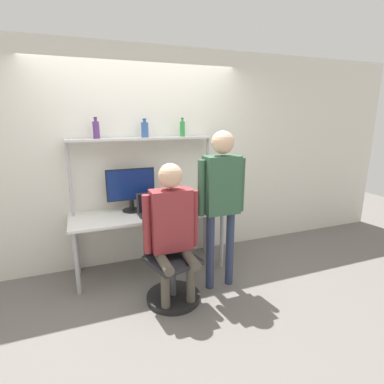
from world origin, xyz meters
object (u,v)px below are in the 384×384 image
object	(u,v)px
monitor	(131,187)
bottle_purple	(96,130)
laptop	(152,208)
cell_phone	(176,212)
person_seated	(172,223)
bottle_blue	(145,129)
office_chair	(171,273)
bottle_green	(182,129)
person_standing	(222,191)

from	to	relation	value
monitor	bottle_purple	world-z (taller)	bottle_purple
laptop	cell_phone	bearing A→B (deg)	-14.52
cell_phone	person_seated	xyz separation A→B (m)	(-0.24, -0.61, 0.10)
bottle_blue	bottle_purple	bearing A→B (deg)	180.00
office_chair	bottle_green	size ratio (longest dim) A/B	4.07
monitor	office_chair	world-z (taller)	monitor
monitor	office_chair	xyz separation A→B (m)	(0.23, -0.84, -0.76)
person_standing	bottle_green	world-z (taller)	bottle_green
person_seated	person_standing	xyz separation A→B (m)	(0.57, 0.08, 0.26)
bottle_purple	person_seated	bearing A→B (deg)	-57.49
person_standing	bottle_blue	bearing A→B (deg)	125.84
laptop	bottle_blue	size ratio (longest dim) A/B	1.60
monitor	bottle_purple	size ratio (longest dim) A/B	2.46
monitor	person_standing	xyz separation A→B (m)	(0.82, -0.80, 0.07)
cell_phone	bottle_blue	size ratio (longest dim) A/B	0.69
office_chair	cell_phone	bearing A→B (deg)	66.05
laptop	person_seated	bearing A→B (deg)	-87.06
bottle_green	person_seated	bearing A→B (deg)	-115.25
monitor	cell_phone	xyz separation A→B (m)	(0.49, -0.27, -0.29)
office_chair	person_standing	xyz separation A→B (m)	(0.59, 0.04, 0.83)
laptop	bottle_blue	bearing A→B (deg)	90.38
bottle_green	bottle_purple	bearing A→B (deg)	-180.00
laptop	cell_phone	xyz separation A→B (m)	(0.28, -0.07, -0.06)
cell_phone	bottle_purple	world-z (taller)	bottle_purple
person_seated	bottle_blue	bearing A→B (deg)	92.28
bottle_purple	bottle_blue	bearing A→B (deg)	0.00
bottle_blue	person_seated	bearing A→B (deg)	-87.72
office_chair	person_seated	bearing A→B (deg)	-74.95
cell_phone	monitor	bearing A→B (deg)	150.87
monitor	office_chair	bearing A→B (deg)	-74.59
laptop	person_seated	size ratio (longest dim) A/B	0.24
office_chair	bottle_blue	bearing A→B (deg)	91.65
monitor	bottle_green	distance (m)	0.97
office_chair	person_standing	world-z (taller)	person_standing
cell_phone	laptop	bearing A→B (deg)	165.48
monitor	bottle_blue	bearing A→B (deg)	11.90
bottle_purple	bottle_blue	size ratio (longest dim) A/B	1.08
person_seated	monitor	bearing A→B (deg)	105.39
laptop	office_chair	bearing A→B (deg)	-87.87
person_seated	office_chair	bearing A→B (deg)	105.05
monitor	person_seated	size ratio (longest dim) A/B	0.40
bottle_blue	laptop	bearing A→B (deg)	-89.62
person_seated	bottle_purple	distance (m)	1.40
laptop	person_standing	xyz separation A→B (m)	(0.61, -0.60, 0.30)
monitor	bottle_purple	xyz separation A→B (m)	(-0.35, 0.04, 0.69)
person_standing	person_seated	bearing A→B (deg)	-172.00
person_seated	laptop	bearing A→B (deg)	92.94
office_chair	person_standing	bearing A→B (deg)	3.77
bottle_purple	office_chair	bearing A→B (deg)	-56.78
laptop	bottle_blue	xyz separation A→B (m)	(-0.00, 0.24, 0.91)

